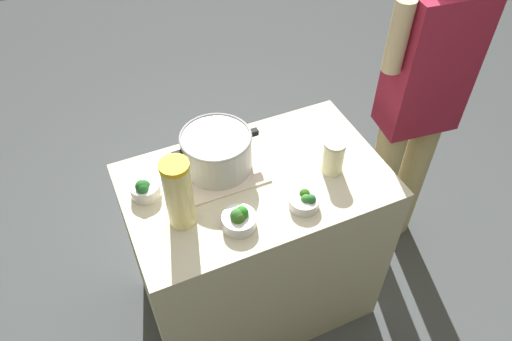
# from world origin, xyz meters

# --- Properties ---
(ground_plane) EXTENTS (8.00, 8.00, 0.00)m
(ground_plane) POSITION_xyz_m (0.00, 0.00, 0.00)
(ground_plane) COLOR #484C4F
(counter_slab) EXTENTS (1.04, 0.64, 0.91)m
(counter_slab) POSITION_xyz_m (0.00, 0.00, 0.45)
(counter_slab) COLOR beige
(counter_slab) RESTS_ON ground_plane
(dish_cloth) EXTENTS (0.33, 0.32, 0.01)m
(dish_cloth) POSITION_xyz_m (-0.11, 0.12, 0.91)
(dish_cloth) COLOR beige
(dish_cloth) RESTS_ON counter_slab
(cooking_pot) EXTENTS (0.35, 0.28, 0.16)m
(cooking_pot) POSITION_xyz_m (-0.11, 0.12, 1.00)
(cooking_pot) COLOR #B7B7BC
(cooking_pot) RESTS_ON dish_cloth
(lemonade_pitcher) EXTENTS (0.10, 0.10, 0.29)m
(lemonade_pitcher) POSITION_xyz_m (-0.32, -0.08, 1.05)
(lemonade_pitcher) COLOR #F5E392
(lemonade_pitcher) RESTS_ON counter_slab
(mason_jar) EXTENTS (0.09, 0.09, 0.15)m
(mason_jar) POSITION_xyz_m (0.30, -0.08, 0.98)
(mason_jar) COLOR beige
(mason_jar) RESTS_ON counter_slab
(broccoli_bowl_front) EXTENTS (0.11, 0.11, 0.07)m
(broccoli_bowl_front) POSITION_xyz_m (0.11, -0.20, 0.94)
(broccoli_bowl_front) COLOR silver
(broccoli_bowl_front) RESTS_ON counter_slab
(broccoli_bowl_center) EXTENTS (0.11, 0.11, 0.09)m
(broccoli_bowl_center) POSITION_xyz_m (-0.41, 0.09, 0.94)
(broccoli_bowl_center) COLOR silver
(broccoli_bowl_center) RESTS_ON counter_slab
(broccoli_bowl_back) EXTENTS (0.13, 0.13, 0.09)m
(broccoli_bowl_back) POSITION_xyz_m (-0.15, -0.18, 0.94)
(broccoli_bowl_back) COLOR silver
(broccoli_bowl_back) RESTS_ON counter_slab
(person_cook) EXTENTS (0.50, 0.24, 1.68)m
(person_cook) POSITION_xyz_m (0.85, 0.10, 0.93)
(person_cook) COLOR tan
(person_cook) RESTS_ON ground_plane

